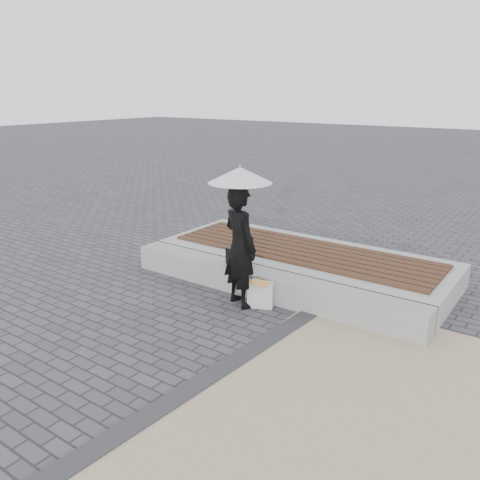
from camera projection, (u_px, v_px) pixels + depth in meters
name	position (u px, v px, depth m)	size (l,w,h in m)	color
ground	(199.00, 336.00, 6.42)	(80.00, 80.00, 0.00)	#48484D
terrazzo_zone	(447.00, 460.00, 4.25)	(5.00, 5.00, 0.02)	#C0AF87
edging_band	(221.00, 370.00, 5.61)	(0.25, 5.20, 0.04)	#323235
seating_ledge	(265.00, 284.00, 7.61)	(5.00, 0.45, 0.40)	gray
timber_platform	(303.00, 263.00, 8.54)	(5.00, 2.00, 0.40)	#A8A8A3
timber_decking	(303.00, 251.00, 8.48)	(4.60, 1.40, 0.04)	#51311D
woman	(240.00, 247.00, 7.12)	(0.65, 0.43, 1.79)	black
parasol	(240.00, 175.00, 6.82)	(0.90, 0.90, 1.15)	#BCBCC1
handbag	(236.00, 257.00, 7.79)	(0.38, 0.13, 0.27)	black
canvas_tote	(260.00, 295.00, 7.22)	(0.37, 0.16, 0.39)	beige
magazine	(259.00, 283.00, 7.12)	(0.31, 0.23, 0.01)	#FE5042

